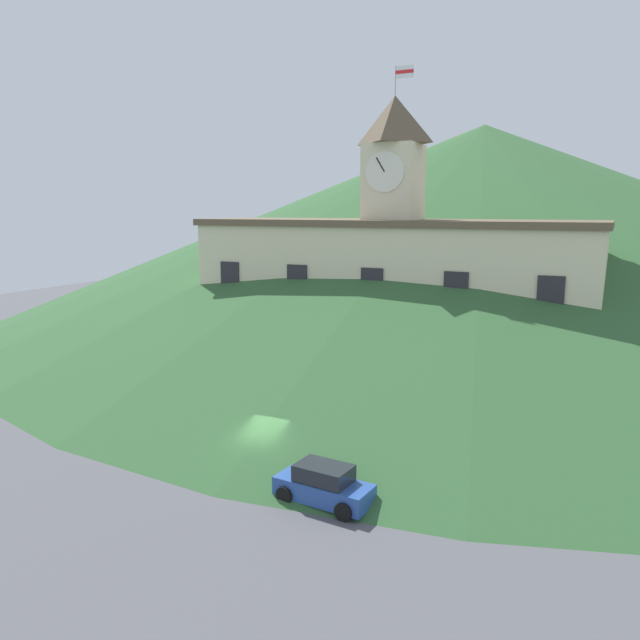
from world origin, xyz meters
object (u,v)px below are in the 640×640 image
(car_white_taxi, at_px, (432,440))
(car_blue_van, at_px, (324,486))
(street_lamp_left, at_px, (231,335))
(street_lamp_far_right, at_px, (513,368))
(street_lamp_far_left, at_px, (358,351))
(pedestrian, at_px, (228,379))
(car_green_wagon, at_px, (207,436))
(car_silver_hatch, at_px, (337,426))

(car_white_taxi, bearing_deg, car_blue_van, -107.70)
(street_lamp_left, relative_size, street_lamp_far_right, 1.09)
(street_lamp_left, height_order, street_lamp_far_left, street_lamp_left)
(pedestrian, bearing_deg, car_blue_van, -98.06)
(car_white_taxi, relative_size, car_blue_van, 0.86)
(car_green_wagon, distance_m, pedestrian, 12.63)
(car_blue_van, bearing_deg, car_silver_hatch, -64.34)
(car_white_taxi, distance_m, pedestrian, 19.90)
(street_lamp_left, height_order, car_green_wagon, street_lamp_left)
(car_green_wagon, distance_m, car_silver_hatch, 8.50)
(car_blue_van, bearing_deg, car_white_taxi, -102.88)
(street_lamp_far_left, height_order, car_white_taxi, street_lamp_far_left)
(car_silver_hatch, xyz_separation_m, pedestrian, (-12.63, 5.98, 0.23))
(car_silver_hatch, distance_m, pedestrian, 13.98)
(street_lamp_left, bearing_deg, pedestrian, -60.98)
(car_silver_hatch, distance_m, car_blue_van, 9.66)
(car_green_wagon, xyz_separation_m, car_white_taxi, (13.17, 5.45, -0.02))
(street_lamp_left, height_order, pedestrian, street_lamp_left)
(car_silver_hatch, bearing_deg, car_white_taxi, 1.41)
(street_lamp_far_left, relative_size, car_silver_hatch, 1.25)
(car_green_wagon, distance_m, car_blue_van, 10.76)
(street_lamp_far_left, bearing_deg, car_white_taxi, -46.79)
(street_lamp_left, xyz_separation_m, pedestrian, (2.07, -3.73, -2.88))
(street_lamp_far_right, distance_m, pedestrian, 22.87)
(pedestrian, bearing_deg, street_lamp_far_right, -45.23)
(street_lamp_far_left, xyz_separation_m, car_white_taxi, (8.88, -9.45, -2.88))
(car_white_taxi, bearing_deg, street_lamp_far_right, 71.31)
(street_lamp_left, bearing_deg, car_white_taxi, -24.09)
(car_green_wagon, xyz_separation_m, pedestrian, (-5.90, 11.17, 0.20))
(street_lamp_left, xyz_separation_m, street_lamp_far_right, (24.49, 0.00, -0.28))
(street_lamp_far_right, xyz_separation_m, car_green_wagon, (-16.52, -14.90, -2.79))
(car_green_wagon, bearing_deg, car_blue_van, -25.52)
(street_lamp_far_left, distance_m, car_silver_hatch, 10.42)
(street_lamp_far_left, height_order, street_lamp_far_right, street_lamp_far_left)
(car_green_wagon, distance_m, car_white_taxi, 14.25)
(street_lamp_far_right, height_order, car_white_taxi, street_lamp_far_right)
(car_silver_hatch, height_order, car_blue_van, car_blue_van)
(street_lamp_far_left, height_order, car_green_wagon, street_lamp_far_left)
(car_blue_van, xyz_separation_m, pedestrian, (-15.93, 15.05, -0.05))
(street_lamp_far_right, height_order, car_silver_hatch, street_lamp_far_right)
(street_lamp_far_left, bearing_deg, car_blue_van, -73.00)
(street_lamp_far_right, xyz_separation_m, car_silver_hatch, (-9.79, -9.71, -2.82))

